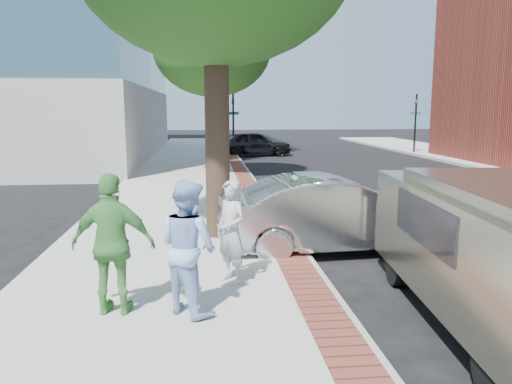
{
  "coord_description": "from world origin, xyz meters",
  "views": [
    {
      "loc": [
        -0.87,
        -8.78,
        2.89
      ],
      "look_at": [
        0.16,
        1.25,
        1.2
      ],
      "focal_mm": 35.0,
      "sensor_mm": 36.0,
      "label": 1
    }
  ],
  "objects": [
    {
      "name": "person_green",
      "position": [
        -2.1,
        -2.2,
        1.11
      ],
      "size": [
        1.17,
        0.62,
        1.91
      ],
      "primitive_type": "imported",
      "rotation": [
        0.0,
        0.0,
        3.0
      ],
      "color": "#4D9443",
      "rests_on": "sidewalk"
    },
    {
      "name": "brick_strip",
      "position": [
        0.7,
        8.0,
        0.15
      ],
      "size": [
        0.6,
        60.0,
        0.01
      ],
      "primitive_type": "cube",
      "color": "brown",
      "rests_on": "sidewalk"
    },
    {
      "name": "person_gray",
      "position": [
        -0.48,
        -1.14,
        0.98
      ],
      "size": [
        0.67,
        0.72,
        1.65
      ],
      "primitive_type": "imported",
      "rotation": [
        0.0,
        0.0,
        -0.97
      ],
      "color": "#A8A7AC",
      "rests_on": "sidewalk"
    },
    {
      "name": "curb",
      "position": [
        1.05,
        8.0,
        0.07
      ],
      "size": [
        0.1,
        60.0,
        0.15
      ],
      "primitive_type": "cube",
      "color": "gray",
      "rests_on": "ground"
    },
    {
      "name": "parking_meter",
      "position": [
        0.84,
        0.56,
        1.21
      ],
      "size": [
        0.12,
        0.32,
        1.47
      ],
      "color": "gray",
      "rests_on": "sidewalk"
    },
    {
      "name": "signal_near",
      "position": [
        0.9,
        22.0,
        2.25
      ],
      "size": [
        0.7,
        0.15,
        3.8
      ],
      "color": "black",
      "rests_on": "ground"
    },
    {
      "name": "ground",
      "position": [
        0.0,
        0.0,
        0.0
      ],
      "size": [
        120.0,
        120.0,
        0.0
      ],
      "primitive_type": "plane",
      "color": "black",
      "rests_on": "ground"
    },
    {
      "name": "signal_far",
      "position": [
        12.5,
        22.0,
        2.25
      ],
      "size": [
        0.7,
        0.15,
        3.8
      ],
      "color": "black",
      "rests_on": "ground"
    },
    {
      "name": "sidewalk",
      "position": [
        -1.5,
        8.0,
        0.07
      ],
      "size": [
        5.0,
        60.0,
        0.15
      ],
      "primitive_type": "cube",
      "color": "#9E9991",
      "rests_on": "ground"
    },
    {
      "name": "bg_car",
      "position": [
        2.2,
        21.85,
        0.76
      ],
      "size": [
        4.56,
        1.99,
        1.53
      ],
      "primitive_type": "imported",
      "rotation": [
        0.0,
        0.0,
        1.61
      ],
      "color": "black",
      "rests_on": "ground"
    },
    {
      "name": "tree_far",
      "position": [
        -0.5,
        12.0,
        5.3
      ],
      "size": [
        4.8,
        4.8,
        7.14
      ],
      "color": "black",
      "rests_on": "sidewalk"
    },
    {
      "name": "person_officer",
      "position": [
        -1.12,
        -2.25,
        1.06
      ],
      "size": [
        1.11,
        1.12,
        1.82
      ],
      "primitive_type": "imported",
      "rotation": [
        0.0,
        0.0,
        2.31
      ],
      "color": "#98B9EB",
      "rests_on": "sidewalk"
    },
    {
      "name": "van",
      "position": [
        3.02,
        -2.72,
        1.08
      ],
      "size": [
        2.51,
        5.51,
        1.98
      ],
      "rotation": [
        0.0,
        0.0,
        -0.09
      ],
      "color": "gray",
      "rests_on": "ground"
    },
    {
      "name": "sedan_silver",
      "position": [
        1.75,
        0.94,
        0.78
      ],
      "size": [
        4.83,
        2.0,
        1.55
      ],
      "primitive_type": "imported",
      "rotation": [
        0.0,
        0.0,
        1.65
      ],
      "color": "#A6A9AD",
      "rests_on": "ground"
    }
  ]
}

